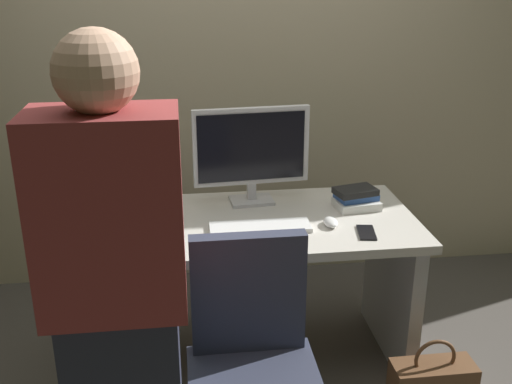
{
  "coord_description": "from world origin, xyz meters",
  "views": [
    {
      "loc": [
        -0.3,
        -2.42,
        1.78
      ],
      "look_at": [
        0.0,
        -0.05,
        0.87
      ],
      "focal_mm": 42.11,
      "sensor_mm": 36.0,
      "label": 1
    }
  ],
  "objects_px": {
    "monitor": "(251,150)",
    "cup_near_keyboard": "(141,234)",
    "cup_by_monitor": "(139,199)",
    "desk": "(255,265)",
    "keyboard": "(260,227)",
    "cell_phone": "(366,233)",
    "mouse": "(331,222)",
    "book_stack": "(356,198)",
    "person_at_desk": "(118,310)"
  },
  "relations": [
    {
      "from": "monitor",
      "to": "cup_near_keyboard",
      "type": "bearing_deg",
      "value": -140.47
    },
    {
      "from": "cup_by_monitor",
      "to": "cup_near_keyboard",
      "type": "bearing_deg",
      "value": -85.28
    },
    {
      "from": "desk",
      "to": "cup_by_monitor",
      "type": "bearing_deg",
      "value": 158.62
    },
    {
      "from": "monitor",
      "to": "keyboard",
      "type": "relative_size",
      "value": 1.26
    },
    {
      "from": "cup_by_monitor",
      "to": "cell_phone",
      "type": "bearing_deg",
      "value": -22.8
    },
    {
      "from": "keyboard",
      "to": "cup_by_monitor",
      "type": "bearing_deg",
      "value": 150.06
    },
    {
      "from": "desk",
      "to": "mouse",
      "type": "bearing_deg",
      "value": -18.77
    },
    {
      "from": "desk",
      "to": "keyboard",
      "type": "xyz_separation_m",
      "value": [
        0.01,
        -0.11,
        0.23
      ]
    },
    {
      "from": "cup_by_monitor",
      "to": "book_stack",
      "type": "distance_m",
      "value": 1.0
    },
    {
      "from": "book_stack",
      "to": "cell_phone",
      "type": "xyz_separation_m",
      "value": [
        -0.04,
        -0.28,
        -0.04
      ]
    },
    {
      "from": "cup_near_keyboard",
      "to": "book_stack",
      "type": "height_order",
      "value": "cup_near_keyboard"
    },
    {
      "from": "mouse",
      "to": "cell_phone",
      "type": "distance_m",
      "value": 0.16
    },
    {
      "from": "person_at_desk",
      "to": "cup_by_monitor",
      "type": "height_order",
      "value": "person_at_desk"
    },
    {
      "from": "monitor",
      "to": "cell_phone",
      "type": "xyz_separation_m",
      "value": [
        0.44,
        -0.41,
        -0.25
      ]
    },
    {
      "from": "keyboard",
      "to": "book_stack",
      "type": "bearing_deg",
      "value": 22.02
    },
    {
      "from": "cup_near_keyboard",
      "to": "monitor",
      "type": "bearing_deg",
      "value": 39.53
    },
    {
      "from": "monitor",
      "to": "cup_near_keyboard",
      "type": "height_order",
      "value": "monitor"
    },
    {
      "from": "cup_by_monitor",
      "to": "book_stack",
      "type": "bearing_deg",
      "value": -6.86
    },
    {
      "from": "mouse",
      "to": "person_at_desk",
      "type": "bearing_deg",
      "value": -137.2
    },
    {
      "from": "person_at_desk",
      "to": "keyboard",
      "type": "xyz_separation_m",
      "value": [
        0.52,
        0.77,
        -0.11
      ]
    },
    {
      "from": "person_at_desk",
      "to": "cell_phone",
      "type": "xyz_separation_m",
      "value": [
        0.96,
        0.67,
        -0.11
      ]
    },
    {
      "from": "mouse",
      "to": "cup_near_keyboard",
      "type": "distance_m",
      "value": 0.8
    },
    {
      "from": "person_at_desk",
      "to": "mouse",
      "type": "bearing_deg",
      "value": 42.8
    },
    {
      "from": "person_at_desk",
      "to": "cup_near_keyboard",
      "type": "height_order",
      "value": "person_at_desk"
    },
    {
      "from": "mouse",
      "to": "cup_near_keyboard",
      "type": "bearing_deg",
      "value": -173.68
    },
    {
      "from": "desk",
      "to": "book_stack",
      "type": "distance_m",
      "value": 0.56
    },
    {
      "from": "desk",
      "to": "book_stack",
      "type": "relative_size",
      "value": 6.62
    },
    {
      "from": "keyboard",
      "to": "cup_by_monitor",
      "type": "distance_m",
      "value": 0.61
    },
    {
      "from": "mouse",
      "to": "book_stack",
      "type": "bearing_deg",
      "value": 48.77
    },
    {
      "from": "person_at_desk",
      "to": "cell_phone",
      "type": "relative_size",
      "value": 11.38
    },
    {
      "from": "person_at_desk",
      "to": "cup_near_keyboard",
      "type": "bearing_deg",
      "value": 87.58
    },
    {
      "from": "person_at_desk",
      "to": "monitor",
      "type": "relative_size",
      "value": 3.03
    },
    {
      "from": "monitor",
      "to": "mouse",
      "type": "relative_size",
      "value": 5.41
    },
    {
      "from": "cell_phone",
      "to": "cup_by_monitor",
      "type": "bearing_deg",
      "value": 166.71
    },
    {
      "from": "monitor",
      "to": "cell_phone",
      "type": "relative_size",
      "value": 3.75
    },
    {
      "from": "desk",
      "to": "monitor",
      "type": "bearing_deg",
      "value": 86.84
    },
    {
      "from": "desk",
      "to": "cup_by_monitor",
      "type": "distance_m",
      "value": 0.61
    },
    {
      "from": "desk",
      "to": "cup_near_keyboard",
      "type": "distance_m",
      "value": 0.59
    },
    {
      "from": "desk",
      "to": "monitor",
      "type": "relative_size",
      "value": 2.65
    },
    {
      "from": "keyboard",
      "to": "book_stack",
      "type": "distance_m",
      "value": 0.51
    },
    {
      "from": "monitor",
      "to": "cup_by_monitor",
      "type": "height_order",
      "value": "monitor"
    },
    {
      "from": "keyboard",
      "to": "cup_by_monitor",
      "type": "relative_size",
      "value": 4.47
    },
    {
      "from": "cup_near_keyboard",
      "to": "mouse",
      "type": "bearing_deg",
      "value": 6.32
    },
    {
      "from": "keyboard",
      "to": "cup_near_keyboard",
      "type": "height_order",
      "value": "cup_near_keyboard"
    },
    {
      "from": "cup_near_keyboard",
      "to": "cell_phone",
      "type": "xyz_separation_m",
      "value": [
        0.93,
        -0.01,
        -0.05
      ]
    },
    {
      "from": "desk",
      "to": "cell_phone",
      "type": "height_order",
      "value": "cell_phone"
    },
    {
      "from": "person_at_desk",
      "to": "book_stack",
      "type": "xyz_separation_m",
      "value": [
        0.99,
        0.95,
        -0.07
      ]
    },
    {
      "from": "person_at_desk",
      "to": "book_stack",
      "type": "distance_m",
      "value": 1.38
    },
    {
      "from": "keyboard",
      "to": "person_at_desk",
      "type": "bearing_deg",
      "value": -123.7
    },
    {
      "from": "book_stack",
      "to": "person_at_desk",
      "type": "bearing_deg",
      "value": -136.11
    }
  ]
}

